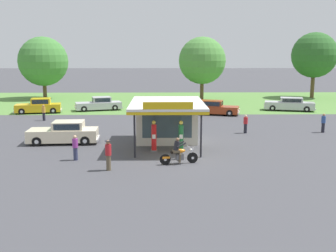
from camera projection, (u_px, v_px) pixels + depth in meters
ground_plane at (182, 160)px, 24.32m from camera, size 300.00×300.00×0.00m
grass_verge_strip at (170, 101)px, 53.82m from camera, size 120.00×24.00×0.01m
service_station_kiosk at (167, 118)px, 28.96m from camera, size 5.01×7.38×3.52m
gas_pump_nearside at (154, 137)px, 26.17m from camera, size 0.44×0.44×2.07m
gas_pump_offside at (181, 137)px, 26.20m from camera, size 0.44×0.44×2.05m
motorcycle_with_rider at (178, 153)px, 23.25m from camera, size 2.27×0.79×1.58m
featured_classic_sedan at (64, 133)px, 28.66m from camera, size 5.18×2.20×1.60m
parked_car_back_row_right at (161, 104)px, 45.04m from camera, size 5.07×2.28×1.50m
parked_car_back_row_centre_right at (39, 106)px, 43.07m from camera, size 5.13×2.65×1.60m
parked_car_back_row_far_right at (99, 104)px, 45.19m from camera, size 5.53×3.21×1.52m
parked_car_back_row_left at (290, 104)px, 44.89m from camera, size 5.79×3.09×1.49m
parked_car_second_row_spare at (213, 108)px, 42.06m from camera, size 5.55×3.15×1.49m
bystander_chatting_near_pumps at (108, 154)px, 21.94m from camera, size 0.37×0.37×1.71m
bystander_admiring_sedan at (323, 123)px, 32.48m from camera, size 0.34×0.34×1.57m
bystander_standing_back_lot at (44, 112)px, 38.25m from camera, size 0.34×0.34×1.53m
bystander_strolling_foreground at (75, 147)px, 24.06m from camera, size 0.34×0.34×1.54m
bystander_leaning_by_kiosk at (246, 124)px, 32.23m from camera, size 0.34×0.34×1.51m
tree_oak_far_right at (314, 56)px, 57.13m from camera, size 6.47×6.47×9.36m
tree_oak_left at (202, 61)px, 53.95m from camera, size 6.38×6.38×8.60m
tree_oak_far_left at (43, 62)px, 55.78m from camera, size 6.89×6.89×8.70m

